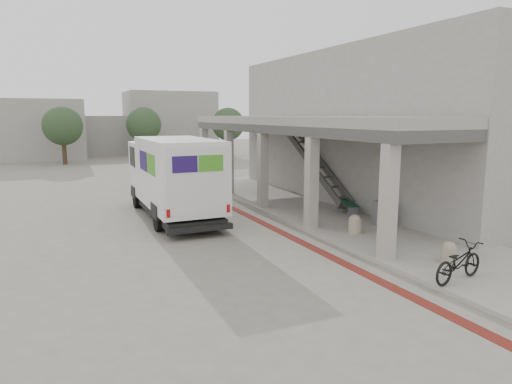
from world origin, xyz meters
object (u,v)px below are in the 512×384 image
fedex_truck (173,175)px  bicycle_black (458,262)px  utility_cabinet (382,213)px  bench (347,205)px

fedex_truck → bicycle_black: 11.16m
fedex_truck → utility_cabinet: bearing=-38.2°
bench → bicycle_black: size_ratio=1.11×
fedex_truck → bench: bearing=-21.5°
fedex_truck → bicycle_black: bearing=-66.5°
utility_cabinet → bicycle_black: (-2.01, -5.16, 0.01)m
utility_cabinet → bicycle_black: bearing=-121.0°
fedex_truck → bicycle_black: size_ratio=4.20×
utility_cabinet → fedex_truck: bearing=131.4°
bench → utility_cabinet: 2.43m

